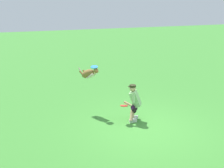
{
  "coord_description": "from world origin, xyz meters",
  "views": [
    {
      "loc": [
        3.78,
        7.44,
        4.11
      ],
      "look_at": [
        0.71,
        -1.39,
        1.22
      ],
      "focal_mm": 44.84,
      "sensor_mm": 36.0,
      "label": 1
    }
  ],
  "objects_px": {
    "frisbee_flying": "(94,67)",
    "person": "(134,102)",
    "dog": "(89,74)",
    "frisbee_held": "(124,106)"
  },
  "relations": [
    {
      "from": "frisbee_flying",
      "to": "person",
      "type": "bearing_deg",
      "value": 138.83
    },
    {
      "from": "person",
      "to": "dog",
      "type": "relative_size",
      "value": 1.42
    },
    {
      "from": "frisbee_flying",
      "to": "frisbee_held",
      "type": "xyz_separation_m",
      "value": [
        -0.74,
        1.02,
        -1.18
      ]
    },
    {
      "from": "person",
      "to": "dog",
      "type": "xyz_separation_m",
      "value": [
        1.26,
        -1.24,
        0.8
      ]
    },
    {
      "from": "person",
      "to": "dog",
      "type": "height_order",
      "value": "dog"
    },
    {
      "from": "frisbee_held",
      "to": "frisbee_flying",
      "type": "bearing_deg",
      "value": -53.98
    },
    {
      "from": "person",
      "to": "dog",
      "type": "distance_m",
      "value": 1.94
    },
    {
      "from": "person",
      "to": "frisbee_flying",
      "type": "bearing_deg",
      "value": -7.75
    },
    {
      "from": "dog",
      "to": "frisbee_held",
      "type": "bearing_deg",
      "value": 3.17
    },
    {
      "from": "person",
      "to": "dog",
      "type": "bearing_deg",
      "value": -11.06
    }
  ]
}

